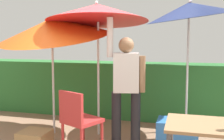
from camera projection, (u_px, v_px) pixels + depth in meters
hedge_row at (130, 90)px, 5.57m from camera, size 8.00×0.70×1.11m
umbrella_rainbow at (54, 28)px, 4.39m from camera, size 1.83×1.83×2.13m
umbrella_orange at (97, 13)px, 4.32m from camera, size 1.64×1.65×2.22m
umbrella_yellow at (190, 11)px, 4.47m from camera, size 1.51×1.49×2.33m
person_vendor at (126, 84)px, 3.89m from camera, size 0.56×0.29×1.88m
chair_plastic at (78, 118)px, 3.65m from camera, size 0.59×0.59×0.89m
cooler_box at (177, 133)px, 4.04m from camera, size 0.59×0.42×0.38m
folding_table at (209, 134)px, 2.58m from camera, size 0.80×0.60×0.76m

